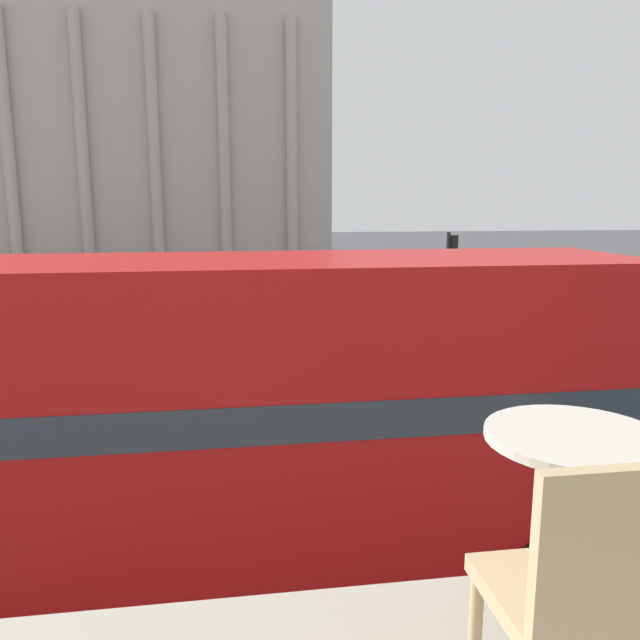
{
  "coord_description": "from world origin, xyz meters",
  "views": [
    {
      "loc": [
        -0.07,
        -2.17,
        4.99
      ],
      "look_at": [
        2.6,
        15.63,
        1.56
      ],
      "focal_mm": 35.0,
      "sensor_mm": 36.0,
      "label": 1
    }
  ],
  "objects_px": {
    "double_decker_bus": "(204,409)",
    "plaza_building_left": "(129,124)",
    "traffic_light_mid": "(449,277)",
    "pedestrian_yellow": "(373,296)",
    "traffic_light_near": "(204,335)",
    "car_black": "(437,296)",
    "pedestrian_olive": "(249,356)",
    "cafe_dining_table": "(572,488)",
    "cafe_chair_0": "(582,596)"
  },
  "relations": [
    {
      "from": "cafe_dining_table",
      "to": "plaza_building_left",
      "type": "distance_m",
      "value": 58.94
    },
    {
      "from": "cafe_dining_table",
      "to": "double_decker_bus",
      "type": "bearing_deg",
      "value": 104.03
    },
    {
      "from": "plaza_building_left",
      "to": "pedestrian_yellow",
      "type": "bearing_deg",
      "value": -66.72
    },
    {
      "from": "plaza_building_left",
      "to": "traffic_light_near",
      "type": "height_order",
      "value": "plaza_building_left"
    },
    {
      "from": "cafe_chair_0",
      "to": "pedestrian_olive",
      "type": "xyz_separation_m",
      "value": [
        -0.34,
        14.87,
        -3.08
      ]
    },
    {
      "from": "cafe_dining_table",
      "to": "traffic_light_mid",
      "type": "height_order",
      "value": "cafe_dining_table"
    },
    {
      "from": "double_decker_bus",
      "to": "pedestrian_yellow",
      "type": "relative_size",
      "value": 6.45
    },
    {
      "from": "pedestrian_yellow",
      "to": "traffic_light_near",
      "type": "bearing_deg",
      "value": -48.77
    },
    {
      "from": "traffic_light_near",
      "to": "pedestrian_olive",
      "type": "xyz_separation_m",
      "value": [
        1.03,
        2.96,
        -1.24
      ]
    },
    {
      "from": "cafe_chair_0",
      "to": "car_black",
      "type": "bearing_deg",
      "value": 66.15
    },
    {
      "from": "traffic_light_near",
      "to": "car_black",
      "type": "distance_m",
      "value": 17.47
    },
    {
      "from": "cafe_dining_table",
      "to": "traffic_light_near",
      "type": "height_order",
      "value": "cafe_dining_table"
    },
    {
      "from": "cafe_dining_table",
      "to": "cafe_chair_0",
      "type": "bearing_deg",
      "value": -117.97
    },
    {
      "from": "double_decker_bus",
      "to": "cafe_chair_0",
      "type": "xyz_separation_m",
      "value": [
        1.2,
        -6.44,
        1.63
      ]
    },
    {
      "from": "cafe_dining_table",
      "to": "plaza_building_left",
      "type": "relative_size",
      "value": 0.02
    },
    {
      "from": "plaza_building_left",
      "to": "car_black",
      "type": "relative_size",
      "value": 8.38
    },
    {
      "from": "plaza_building_left",
      "to": "traffic_light_near",
      "type": "relative_size",
      "value": 10.64
    },
    {
      "from": "cafe_chair_0",
      "to": "traffic_light_near",
      "type": "height_order",
      "value": "cafe_chair_0"
    },
    {
      "from": "car_black",
      "to": "cafe_dining_table",
      "type": "bearing_deg",
      "value": 135.7
    },
    {
      "from": "car_black",
      "to": "pedestrian_yellow",
      "type": "height_order",
      "value": "pedestrian_yellow"
    },
    {
      "from": "cafe_dining_table",
      "to": "traffic_light_near",
      "type": "relative_size",
      "value": 0.22
    },
    {
      "from": "car_black",
      "to": "pedestrian_olive",
      "type": "xyz_separation_m",
      "value": [
        -9.05,
        -11.23,
        0.24
      ]
    },
    {
      "from": "cafe_chair_0",
      "to": "car_black",
      "type": "height_order",
      "value": "cafe_chair_0"
    },
    {
      "from": "traffic_light_near",
      "to": "car_black",
      "type": "bearing_deg",
      "value": 54.6
    },
    {
      "from": "car_black",
      "to": "pedestrian_yellow",
      "type": "bearing_deg",
      "value": 87.67
    },
    {
      "from": "traffic_light_mid",
      "to": "pedestrian_olive",
      "type": "relative_size",
      "value": 2.46
    },
    {
      "from": "car_black",
      "to": "pedestrian_olive",
      "type": "distance_m",
      "value": 14.42
    },
    {
      "from": "traffic_light_near",
      "to": "pedestrian_olive",
      "type": "relative_size",
      "value": 2.02
    },
    {
      "from": "plaza_building_left",
      "to": "pedestrian_olive",
      "type": "height_order",
      "value": "plaza_building_left"
    },
    {
      "from": "cafe_dining_table",
      "to": "car_black",
      "type": "xyz_separation_m",
      "value": [
        8.43,
        25.57,
        -3.33
      ]
    },
    {
      "from": "cafe_dining_table",
      "to": "traffic_light_near",
      "type": "bearing_deg",
      "value": 98.25
    },
    {
      "from": "traffic_light_near",
      "to": "car_black",
      "type": "xyz_separation_m",
      "value": [
        10.08,
        14.19,
        -1.48
      ]
    },
    {
      "from": "cafe_dining_table",
      "to": "pedestrian_olive",
      "type": "distance_m",
      "value": 14.69
    },
    {
      "from": "pedestrian_olive",
      "to": "car_black",
      "type": "bearing_deg",
      "value": -168.48
    },
    {
      "from": "double_decker_bus",
      "to": "traffic_light_mid",
      "type": "height_order",
      "value": "double_decker_bus"
    },
    {
      "from": "cafe_dining_table",
      "to": "pedestrian_yellow",
      "type": "relative_size",
      "value": 0.42
    },
    {
      "from": "double_decker_bus",
      "to": "plaza_building_left",
      "type": "distance_m",
      "value": 53.2
    },
    {
      "from": "plaza_building_left",
      "to": "traffic_light_mid",
      "type": "height_order",
      "value": "plaza_building_left"
    },
    {
      "from": "cafe_dining_table",
      "to": "car_black",
      "type": "relative_size",
      "value": 0.17
    },
    {
      "from": "traffic_light_mid",
      "to": "cafe_chair_0",
      "type": "bearing_deg",
      "value": -109.23
    },
    {
      "from": "plaza_building_left",
      "to": "car_black",
      "type": "height_order",
      "value": "plaza_building_left"
    },
    {
      "from": "cafe_dining_table",
      "to": "pedestrian_olive",
      "type": "relative_size",
      "value": 0.45
    },
    {
      "from": "traffic_light_mid",
      "to": "pedestrian_yellow",
      "type": "distance_m",
      "value": 7.19
    },
    {
      "from": "plaza_building_left",
      "to": "traffic_light_near",
      "type": "xyz_separation_m",
      "value": [
        7.73,
        -46.29,
        -9.58
      ]
    },
    {
      "from": "plaza_building_left",
      "to": "traffic_light_mid",
      "type": "distance_m",
      "value": 44.27
    },
    {
      "from": "double_decker_bus",
      "to": "traffic_light_near",
      "type": "height_order",
      "value": "double_decker_bus"
    },
    {
      "from": "cafe_chair_0",
      "to": "traffic_light_mid",
      "type": "distance_m",
      "value": 18.76
    },
    {
      "from": "traffic_light_near",
      "to": "traffic_light_mid",
      "type": "xyz_separation_m",
      "value": [
        7.53,
        5.75,
        0.45
      ]
    },
    {
      "from": "traffic_light_mid",
      "to": "pedestrian_olive",
      "type": "distance_m",
      "value": 7.27
    },
    {
      "from": "plaza_building_left",
      "to": "car_black",
      "type": "xyz_separation_m",
      "value": [
        17.81,
        -32.1,
        -11.06
      ]
    }
  ]
}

